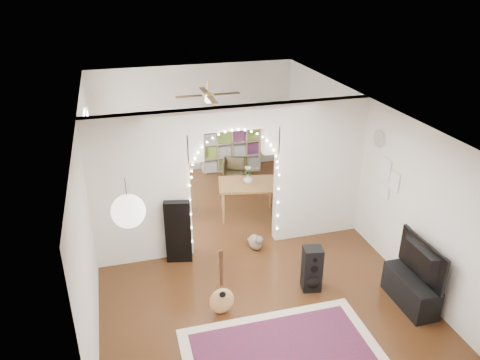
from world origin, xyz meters
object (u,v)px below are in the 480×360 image
object	(u,v)px
floor_speaker	(312,269)
dining_chair_right	(235,170)
bookcase	(231,141)
dining_chair_left	(168,206)
media_console	(410,290)
acoustic_guitar	(222,291)
dining_table	(248,186)

from	to	relation	value
floor_speaker	dining_chair_right	bearing A→B (deg)	100.57
bookcase	dining_chair_right	xyz separation A→B (m)	(-0.07, -0.68, -0.50)
bookcase	dining_chair_left	distance (m)	2.87
media_console	dining_chair_left	size ratio (longest dim) A/B	1.80
acoustic_guitar	bookcase	bearing A→B (deg)	75.50
media_console	dining_table	xyz separation A→B (m)	(-1.62, 3.41, 0.43)
acoustic_guitar	media_console	bearing A→B (deg)	-9.54
dining_chair_left	dining_chair_right	bearing A→B (deg)	34.98
bookcase	dining_chair_left	world-z (taller)	bookcase
acoustic_guitar	bookcase	distance (m)	5.57
floor_speaker	media_console	xyz separation A→B (m)	(1.33, -0.76, -0.14)
acoustic_guitar	bookcase	xyz separation A→B (m)	(1.54, 5.34, 0.35)
dining_chair_left	bookcase	bearing A→B (deg)	45.23
media_console	bookcase	xyz separation A→B (m)	(-1.34, 5.90, 0.52)
dining_chair_right	dining_table	bearing A→B (deg)	-78.24
media_console	floor_speaker	bearing A→B (deg)	150.64
dining_table	dining_chair_left	size ratio (longest dim) A/B	2.40
floor_speaker	dining_table	xyz separation A→B (m)	(-0.29, 2.65, 0.30)
acoustic_guitar	dining_chair_right	distance (m)	4.88
media_console	dining_table	distance (m)	3.80
floor_speaker	acoustic_guitar	bearing A→B (deg)	-163.40
media_console	dining_chair_right	bearing A→B (deg)	105.47
acoustic_guitar	media_console	size ratio (longest dim) A/B	0.96
acoustic_guitar	bookcase	size ratio (longest dim) A/B	0.63
bookcase	dining_chair_left	size ratio (longest dim) A/B	2.77
acoustic_guitar	media_console	xyz separation A→B (m)	(2.88, -0.57, -0.17)
dining_chair_right	media_console	bearing A→B (deg)	-56.51
floor_speaker	dining_table	bearing A→B (deg)	105.77
floor_speaker	dining_chair_left	distance (m)	3.63
acoustic_guitar	dining_chair_right	world-z (taller)	acoustic_guitar
media_console	dining_chair_right	xyz separation A→B (m)	(-1.41, 5.22, 0.02)
acoustic_guitar	dining_table	bearing A→B (deg)	67.72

